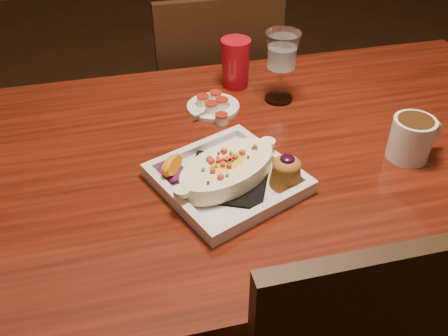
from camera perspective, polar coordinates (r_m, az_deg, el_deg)
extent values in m
plane|color=black|center=(1.72, 3.84, -18.34)|extent=(7.00, 7.00, 0.00)
cube|color=maroon|center=(1.19, 5.29, 1.64)|extent=(1.50, 0.90, 0.04)
cylinder|color=black|center=(1.70, -21.84, -4.73)|extent=(0.07, 0.07, 0.71)
cylinder|color=black|center=(1.94, 20.21, 1.68)|extent=(0.07, 0.07, 0.71)
cube|color=black|center=(1.91, -1.75, 6.93)|extent=(0.42, 0.42, 0.04)
cylinder|color=black|center=(2.20, 1.73, 4.66)|extent=(0.04, 0.04, 0.45)
cylinder|color=black|center=(2.15, -7.06, 3.44)|extent=(0.04, 0.04, 0.45)
cylinder|color=black|center=(1.94, 4.37, -0.70)|extent=(0.04, 0.04, 0.45)
cylinder|color=black|center=(1.88, -5.58, -2.25)|extent=(0.04, 0.04, 0.45)
cube|color=black|center=(1.62, -0.45, 11.16)|extent=(0.40, 0.03, 0.46)
cube|color=silver|center=(1.06, 0.39, -1.56)|extent=(0.35, 0.35, 0.01)
cube|color=black|center=(1.05, 0.39, -1.19)|extent=(0.22, 0.22, 0.01)
ellipsoid|color=yellow|center=(1.04, 0.40, -0.15)|extent=(0.23, 0.19, 0.04)
ellipsoid|color=#4E1244|center=(1.06, -6.13, -0.53)|extent=(0.06, 0.07, 0.02)
cone|color=olive|center=(1.04, 7.09, -0.74)|extent=(0.07, 0.07, 0.05)
ellipsoid|color=olive|center=(1.02, 7.19, 0.35)|extent=(0.06, 0.06, 0.03)
ellipsoid|color=black|center=(1.01, 7.26, 1.02)|extent=(0.03, 0.03, 0.01)
cylinder|color=silver|center=(1.19, 20.58, 3.14)|extent=(0.09, 0.09, 0.10)
cylinder|color=#341D0E|center=(1.17, 21.01, 4.77)|extent=(0.08, 0.08, 0.02)
torus|color=silver|center=(1.22, 22.36, 3.63)|extent=(0.07, 0.03, 0.07)
cylinder|color=silver|center=(1.36, 6.25, 7.95)|extent=(0.08, 0.08, 0.01)
cylinder|color=silver|center=(1.34, 6.37, 9.58)|extent=(0.01, 0.01, 0.09)
cone|color=silver|center=(1.30, 6.66, 13.14)|extent=(0.09, 0.09, 0.10)
cylinder|color=silver|center=(1.32, -1.25, 7.01)|extent=(0.14, 0.14, 0.01)
cylinder|color=white|center=(1.31, -2.41, 7.71)|extent=(0.03, 0.03, 0.02)
cylinder|color=#AA2614|center=(1.30, -2.42, 8.19)|extent=(0.03, 0.03, 0.00)
cylinder|color=white|center=(1.33, -0.97, 8.15)|extent=(0.03, 0.03, 0.02)
cylinder|color=#AA2614|center=(1.32, -0.97, 8.63)|extent=(0.03, 0.03, 0.00)
cylinder|color=white|center=(1.30, -0.23, 7.36)|extent=(0.03, 0.03, 0.02)
cylinder|color=#AA2614|center=(1.29, -0.23, 7.85)|extent=(0.03, 0.03, 0.00)
cylinder|color=white|center=(1.28, -1.48, 6.93)|extent=(0.03, 0.03, 0.02)
cylinder|color=#AA2614|center=(1.27, -1.49, 7.42)|extent=(0.03, 0.03, 0.00)
cylinder|color=white|center=(1.25, -0.30, 5.61)|extent=(0.03, 0.03, 0.02)
cylinder|color=#AA2614|center=(1.24, -0.30, 6.11)|extent=(0.03, 0.03, 0.00)
cone|color=#A50B1A|center=(1.39, 1.32, 11.86)|extent=(0.08, 0.08, 0.14)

